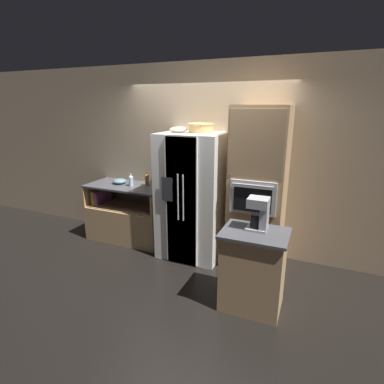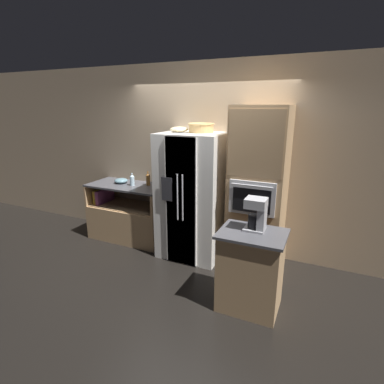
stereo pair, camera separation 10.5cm
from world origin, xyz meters
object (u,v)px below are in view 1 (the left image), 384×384
wall_oven (258,190)px  coffee_maker (260,213)px  bottle_short (147,179)px  bottle_tall (131,180)px  mixing_bowl (119,181)px  refrigerator (192,196)px  wicker_basket (201,127)px  fruit_bowl (179,129)px

wall_oven → coffee_maker: size_ratio=6.19×
wall_oven → bottle_short: (-1.80, 0.12, -0.06)m
bottle_tall → mixing_bowl: 0.27m
refrigerator → coffee_maker: 1.41m
refrigerator → wicker_basket: (0.09, 0.10, 0.98)m
bottle_tall → wall_oven: bearing=0.0°
fruit_bowl → bottle_short: fruit_bowl is taller
wall_oven → wicker_basket: 1.16m
refrigerator → fruit_bowl: size_ratio=7.06×
wall_oven → mixing_bowl: 2.29m
fruit_bowl → mixing_bowl: (-1.13, 0.07, -0.88)m
coffee_maker → mixing_bowl: bearing=159.5°
fruit_bowl → coffee_maker: (1.35, -0.86, -0.76)m
bottle_short → mixing_bowl: size_ratio=1.04×
bottle_short → wicker_basket: bearing=-5.0°
fruit_bowl → wall_oven: bearing=1.3°
coffee_maker → refrigerator: bearing=143.9°
mixing_bowl → coffee_maker: size_ratio=0.62×
wicker_basket → bottle_tall: size_ratio=1.76×
refrigerator → bottle_tall: 1.10m
mixing_bowl → coffee_maker: (2.48, -0.93, 0.12)m
bottle_tall → coffee_maker: 2.40m
bottle_tall → mixing_bowl: bottle_tall is taller
fruit_bowl → bottle_short: size_ratio=1.13×
bottle_short → mixing_bowl: bottle_short is taller
mixing_bowl → bottle_short: bearing=8.7°
bottle_short → coffee_maker: size_ratio=0.64×
wall_oven → coffee_maker: wall_oven is taller
bottle_short → coffee_maker: bearing=-26.6°
wicker_basket → coffee_maker: (1.04, -0.92, -0.80)m
bottle_short → mixing_bowl: (-0.48, -0.07, -0.06)m
bottle_tall → coffee_maker: size_ratio=0.58×
mixing_bowl → coffee_maker: 2.66m
refrigerator → coffee_maker: bearing=-36.1°
bottle_tall → mixing_bowl: size_ratio=0.93×
refrigerator → fruit_bowl: fruit_bowl is taller
wicker_basket → refrigerator: bearing=-132.8°
coffee_maker → wall_oven: bearing=102.5°
bottle_short → bottle_tall: bearing=-152.2°
bottle_short → refrigerator: bearing=-11.7°
fruit_bowl → coffee_maker: size_ratio=0.73×
fruit_bowl → coffee_maker: bearing=-32.4°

